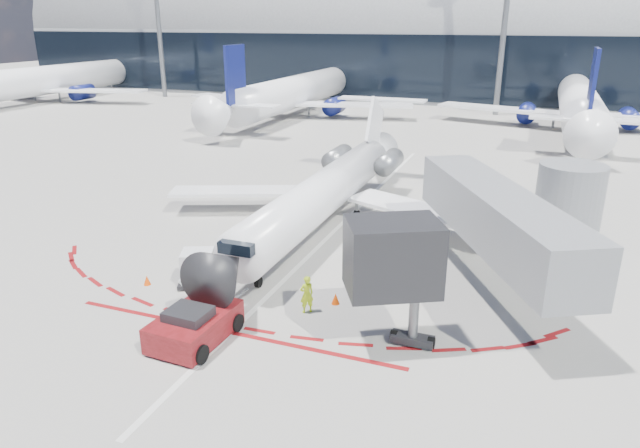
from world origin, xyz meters
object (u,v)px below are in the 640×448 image
at_px(regional_jet, 329,188).
at_px(uld_container, 198,268).
at_px(pushback_tug, 195,325).
at_px(ramp_worker, 307,294).

distance_m(regional_jet, uld_container, 10.45).
relative_size(regional_jet, pushback_tug, 4.54).
xyz_separation_m(pushback_tug, uld_container, (-2.49, 4.21, 0.16)).
xyz_separation_m(regional_jet, pushback_tug, (-0.18, -14.22, -1.50)).
height_order(pushback_tug, uld_container, uld_container).
distance_m(regional_jet, ramp_worker, 11.15).
distance_m(pushback_tug, uld_container, 4.89).
relative_size(regional_jet, ramp_worker, 15.72).
bearing_deg(regional_jet, uld_container, -104.90).
xyz_separation_m(ramp_worker, uld_container, (-5.58, 0.67, -0.01)).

